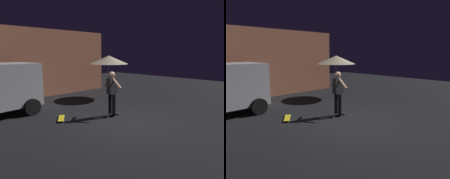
{
  "view_description": "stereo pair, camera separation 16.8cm",
  "coord_description": "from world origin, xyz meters",
  "views": [
    {
      "loc": [
        -5.35,
        -4.67,
        2.43
      ],
      "look_at": [
        0.2,
        0.89,
        1.05
      ],
      "focal_mm": 33.23,
      "sensor_mm": 36.0,
      "label": 1
    },
    {
      "loc": [
        -5.23,
        -4.79,
        2.43
      ],
      "look_at": [
        0.2,
        0.89,
        1.05
      ],
      "focal_mm": 33.23,
      "sensor_mm": 36.0,
      "label": 2
    }
  ],
  "objects": [
    {
      "name": "ground_plane",
      "position": [
        0.0,
        0.0,
        0.0
      ],
      "size": [
        28.0,
        28.0,
        0.0
      ],
      "primitive_type": "plane",
      "color": "black"
    },
    {
      "name": "low_building",
      "position": [
        -0.73,
        7.81,
        1.88
      ],
      "size": [
        10.18,
        3.4,
        3.76
      ],
      "color": "#B76B4C",
      "rests_on": "ground_plane"
    },
    {
      "name": "patio_umbrella",
      "position": [
        2.56,
        3.51,
        2.07
      ],
      "size": [
        2.1,
        2.1,
        2.3
      ],
      "color": "slate",
      "rests_on": "ground_plane"
    },
    {
      "name": "skateboard_ridden",
      "position": [
        0.2,
        0.89,
        0.06
      ],
      "size": [
        0.79,
        0.24,
        0.07
      ],
      "color": "black",
      "rests_on": "ground_plane"
    },
    {
      "name": "skateboard_spare",
      "position": [
        -1.48,
        1.85,
        0.06
      ],
      "size": [
        0.61,
        0.76,
        0.07
      ],
      "color": "gold",
      "rests_on": "ground_plane"
    },
    {
      "name": "skater",
      "position": [
        0.2,
        0.89,
        1.04
      ],
      "size": [
        0.39,
        0.98,
        1.67
      ],
      "color": "black",
      "rests_on": "skateboard_ridden"
    }
  ]
}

